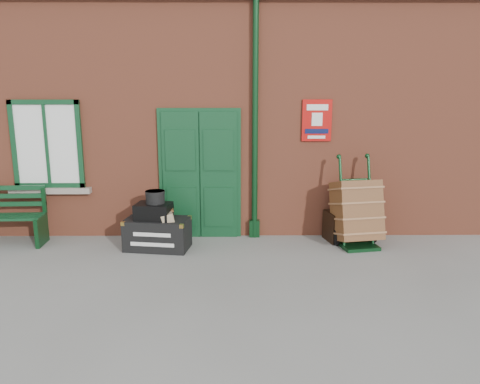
{
  "coord_description": "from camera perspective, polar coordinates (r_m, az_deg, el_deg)",
  "views": [
    {
      "loc": [
        0.33,
        -6.52,
        2.58
      ],
      "look_at": [
        0.39,
        0.6,
        1.0
      ],
      "focal_mm": 35.0,
      "sensor_mm": 36.0,
      "label": 1
    }
  ],
  "objects": [
    {
      "name": "suitcase_back",
      "position": [
        7.86,
        -9.57,
        -3.95
      ],
      "size": [
        0.4,
        0.57,
        0.75
      ],
      "primitive_type": "cube",
      "rotation": [
        0.0,
        -0.15,
        0.17
      ],
      "color": "tan",
      "rests_on": "ground"
    },
    {
      "name": "hatbox",
      "position": [
        7.67,
        -10.3,
        -0.6
      ],
      "size": [
        0.35,
        0.35,
        0.2
      ],
      "primitive_type": "cylinder",
      "rotation": [
        0.0,
        0.0,
        -0.15
      ],
      "color": "black",
      "rests_on": "strongbox"
    },
    {
      "name": "dark_trunk",
      "position": [
        8.33,
        12.87,
        -4.02
      ],
      "size": [
        0.79,
        0.61,
        0.51
      ],
      "primitive_type": "cube",
      "rotation": [
        0.0,
        0.0,
        0.23
      ],
      "color": "black",
      "rests_on": "ground"
    },
    {
      "name": "ground",
      "position": [
        7.02,
        -3.17,
        -9.07
      ],
      "size": [
        80.0,
        80.0,
        0.0
      ],
      "primitive_type": "plane",
      "color": "gray",
      "rests_on": "ground"
    },
    {
      "name": "suitcase_front",
      "position": [
        7.76,
        -8.35,
        -4.52
      ],
      "size": [
        0.42,
        0.52,
        0.65
      ],
      "primitive_type": "cube",
      "rotation": [
        0.0,
        -0.26,
        0.17
      ],
      "color": "tan",
      "rests_on": "ground"
    },
    {
      "name": "station_building",
      "position": [
        10.03,
        -2.4,
        10.1
      ],
      "size": [
        10.3,
        4.3,
        4.36
      ],
      "color": "#A85136",
      "rests_on": "ground"
    },
    {
      "name": "porter_trolley",
      "position": [
        8.02,
        14.01,
        -2.38
      ],
      "size": [
        0.84,
        0.89,
        1.48
      ],
      "rotation": [
        0.0,
        0.0,
        0.18
      ],
      "color": "black",
      "rests_on": "ground"
    },
    {
      "name": "strongbox",
      "position": [
        7.7,
        -10.49,
        -2.31
      ],
      "size": [
        0.61,
        0.49,
        0.25
      ],
      "primitive_type": "cube",
      "rotation": [
        0.0,
        0.0,
        -0.15
      ],
      "color": "black",
      "rests_on": "houdini_trunk"
    },
    {
      "name": "houdini_trunk",
      "position": [
        7.8,
        -10.02,
        -5.03
      ],
      "size": [
        1.09,
        0.71,
        0.51
      ],
      "primitive_type": "cube",
      "rotation": [
        0.0,
        0.0,
        -0.15
      ],
      "color": "black",
      "rests_on": "ground"
    }
  ]
}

